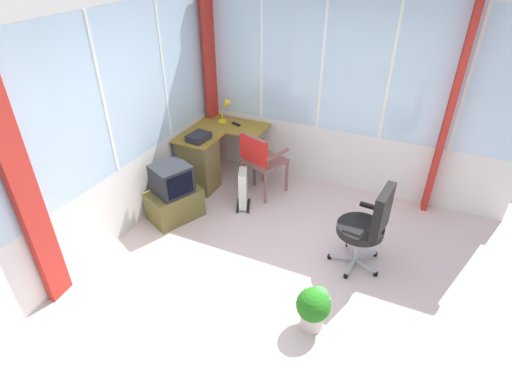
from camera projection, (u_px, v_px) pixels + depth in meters
ground at (289, 281)px, 4.34m from camera, size 5.20×5.24×0.06m
north_window_panel at (107, 128)px, 4.34m from camera, size 4.20×0.07×2.72m
east_window_panel at (352, 95)px, 5.21m from camera, size 0.07×4.24×2.72m
curtain_north_left at (22, 185)px, 3.46m from camera, size 0.25×0.09×2.62m
curtain_corner at (211, 81)px, 5.85m from camera, size 0.25×0.07×2.62m
curtain_east_far at (448, 115)px, 4.77m from camera, size 0.26×0.09×2.62m
desk at (201, 161)px, 5.68m from camera, size 1.12×1.00×0.78m
desk_lamp at (227, 107)px, 5.86m from camera, size 0.23×0.20×0.34m
tv_remote at (236, 124)px, 5.83m from camera, size 0.10×0.16×0.02m
paper_tray at (199, 137)px, 5.39m from camera, size 0.32×0.26×0.09m
wooden_armchair at (259, 157)px, 5.40m from camera, size 0.62×0.61×0.92m
office_chair at (369, 223)px, 4.20m from camera, size 0.61×0.58×1.01m
tv_on_stand at (174, 195)px, 5.09m from camera, size 0.76×0.67×0.75m
space_heater at (243, 188)px, 5.33m from camera, size 0.37×0.28×0.55m
potted_plant at (314, 306)px, 3.68m from camera, size 0.32×0.32×0.45m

